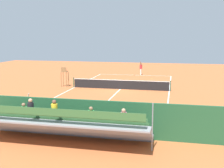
% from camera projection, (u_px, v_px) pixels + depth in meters
% --- Properties ---
extents(ground_plane, '(60.00, 60.00, 0.00)m').
position_uv_depth(ground_plane, '(120.00, 89.00, 29.66)').
color(ground_plane, '#BC6033').
extents(court_line_markings, '(10.10, 22.20, 0.01)m').
position_uv_depth(court_line_markings, '(120.00, 89.00, 29.69)').
color(court_line_markings, white).
rests_on(court_line_markings, ground).
extents(tennis_net, '(10.30, 0.10, 1.07)m').
position_uv_depth(tennis_net, '(120.00, 84.00, 29.57)').
color(tennis_net, black).
rests_on(tennis_net, ground).
extents(backdrop_wall, '(18.00, 0.16, 2.00)m').
position_uv_depth(backdrop_wall, '(74.00, 116.00, 16.01)').
color(backdrop_wall, '#235633').
rests_on(backdrop_wall, ground).
extents(bleacher_stand, '(9.06, 2.40, 2.48)m').
position_uv_depth(bleacher_stand, '(62.00, 124.00, 14.72)').
color(bleacher_stand, gray).
rests_on(bleacher_stand, ground).
extents(umpire_chair, '(0.67, 0.67, 2.14)m').
position_uv_depth(umpire_chair, '(64.00, 75.00, 30.93)').
color(umpire_chair, olive).
rests_on(umpire_chair, ground).
extents(courtside_bench, '(1.80, 0.40, 0.93)m').
position_uv_depth(courtside_bench, '(136.00, 124.00, 16.05)').
color(courtside_bench, '#33383D').
rests_on(courtside_bench, ground).
extents(equipment_bag, '(0.90, 0.36, 0.36)m').
position_uv_depth(equipment_bag, '(112.00, 130.00, 16.29)').
color(equipment_bag, black).
rests_on(equipment_bag, ground).
extents(tennis_player, '(0.37, 0.53, 1.93)m').
position_uv_depth(tennis_player, '(141.00, 68.00, 40.35)').
color(tennis_player, white).
rests_on(tennis_player, ground).
extents(tennis_racket, '(0.58, 0.41, 0.03)m').
position_uv_depth(tennis_racket, '(133.00, 75.00, 40.30)').
color(tennis_racket, black).
rests_on(tennis_racket, ground).
extents(tennis_ball_near, '(0.07, 0.07, 0.07)m').
position_uv_depth(tennis_ball_near, '(152.00, 78.00, 36.90)').
color(tennis_ball_near, '#CCDB33').
rests_on(tennis_ball_near, ground).
extents(line_judge, '(0.44, 0.56, 1.93)m').
position_uv_depth(line_judge, '(27.00, 108.00, 17.83)').
color(line_judge, '#232328').
rests_on(line_judge, ground).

